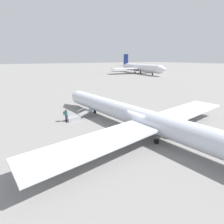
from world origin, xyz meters
The scene contains 5 objects.
ground_plane centered at (0.00, 0.00, 0.00)m, with size 600.00×600.00×0.00m, color gray.
airplane_main centered at (-0.90, -0.12, 1.73)m, with size 34.22×26.73×5.83m.
airplane_taxiing_distant centered at (62.92, -53.57, 3.20)m, with size 43.84×33.24×10.70m.
boarding_stairs centered at (8.11, 4.77, 0.35)m, with size 1.55×4.11×1.53m.
passenger centered at (8.02, 6.11, 1.00)m, with size 0.37×0.56×1.74m.
Camera 1 is at (-13.93, 12.54, 8.11)m, focal length 28.00 mm.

